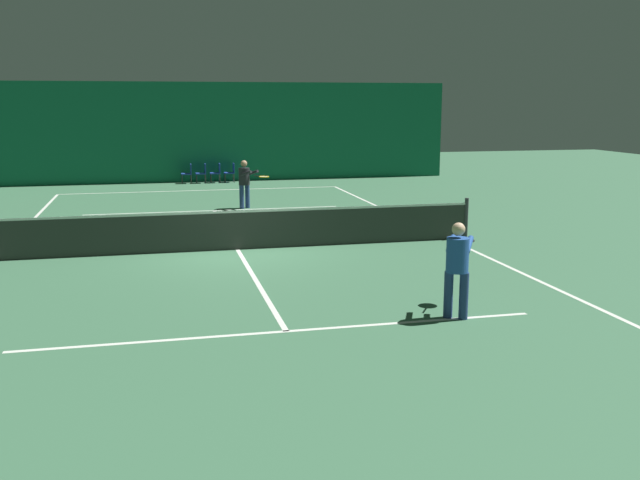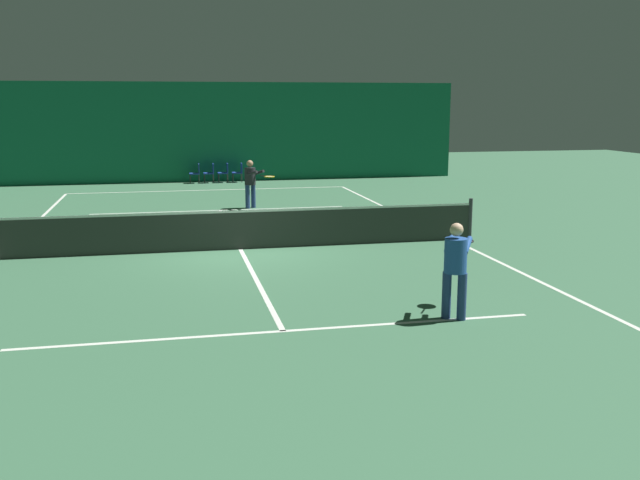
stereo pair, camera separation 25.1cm
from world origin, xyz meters
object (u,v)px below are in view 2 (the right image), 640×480
player_far (251,180)px  courtside_chair_1 (210,172)px  courtside_chair_2 (225,171)px  courtside_chair_3 (239,171)px  player_near (456,263)px  courtside_chair_0 (196,172)px  tennis_net (240,229)px

player_far → courtside_chair_1: 7.95m
courtside_chair_2 → courtside_chair_3: 0.62m
player_near → courtside_chair_0: size_ratio=1.91×
courtside_chair_3 → player_far: bearing=-2.8°
tennis_net → courtside_chair_3: size_ratio=14.29×
tennis_net → courtside_chair_3: (1.46, 14.54, -0.03)m
courtside_chair_0 → courtside_chair_2: 1.24m
tennis_net → player_far: size_ratio=7.50×
tennis_net → courtside_chair_3: bearing=84.3°
player_near → courtside_chair_3: (-1.42, 20.86, -0.45)m
courtside_chair_3 → courtside_chair_2: bearing=-90.0°
courtside_chair_2 → courtside_chair_3: size_ratio=1.00×
tennis_net → courtside_chair_1: bearing=89.2°
player_far → courtside_chair_3: bearing=143.6°
tennis_net → courtside_chair_0: (-0.41, 14.54, -0.03)m
courtside_chair_3 → player_near: bearing=3.9°
tennis_net → player_near: bearing=-65.6°
courtside_chair_1 → courtside_chair_3: 1.24m
player_near → courtside_chair_3: player_near is taller
player_far → courtside_chair_2: size_ratio=1.91×
courtside_chair_0 → courtside_chair_2: size_ratio=1.00×
player_near → player_far: player_near is taller
tennis_net → player_near: size_ratio=7.47×
player_near → courtside_chair_3: 20.91m
player_far → courtside_chair_3: size_ratio=1.91×
courtside_chair_1 → courtside_chair_3: size_ratio=1.00×
player_near → courtside_chair_2: size_ratio=1.91×
courtside_chair_0 → courtside_chair_2: same height
player_far → courtside_chair_2: bearing=148.1°
courtside_chair_1 → courtside_chair_2: (0.62, 0.00, 0.00)m
tennis_net → player_far: bearing=80.9°
courtside_chair_0 → player_far: bearing=10.6°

